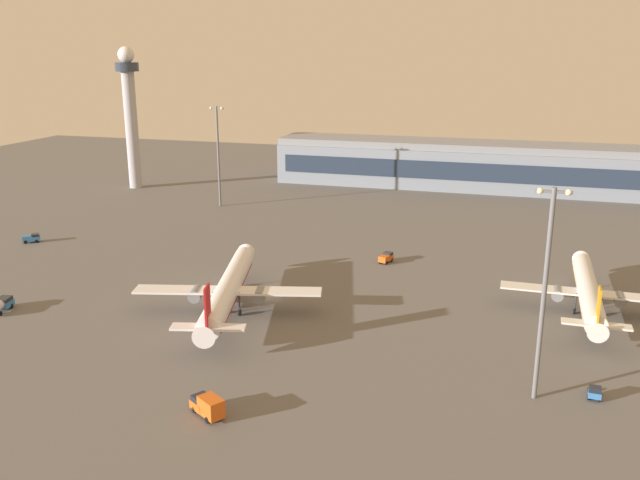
# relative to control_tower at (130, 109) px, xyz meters

# --- Properties ---
(ground_plane) EXTENTS (416.00, 416.00, 0.00)m
(ground_plane) POSITION_rel_control_tower_xyz_m (85.41, -90.00, -27.90)
(ground_plane) COLOR #605E5B
(terminal_building) EXTENTS (165.10, 22.40, 16.40)m
(terminal_building) POSITION_rel_control_tower_xyz_m (128.62, 33.50, -19.80)
(terminal_building) COLOR gray
(terminal_building) RESTS_ON ground
(control_tower) EXTENTS (8.00, 8.00, 48.99)m
(control_tower) POSITION_rel_control_tower_xyz_m (0.00, 0.00, 0.00)
(control_tower) COLOR #A8A8B2
(control_tower) RESTS_ON ground
(airplane_terminal_side) EXTENTS (35.63, 45.43, 11.80)m
(airplane_terminal_side) POSITION_rel_control_tower_xyz_m (80.27, -99.17, -23.44)
(airplane_terminal_side) COLOR white
(airplane_terminal_side) RESTS_ON ground
(airplane_far_stand) EXTENTS (32.34, 41.62, 10.70)m
(airplane_far_stand) POSITION_rel_control_tower_xyz_m (146.12, -80.02, -23.85)
(airplane_far_stand) COLOR silver
(airplane_far_stand) RESTS_ON ground
(pushback_tug) EXTENTS (2.01, 3.19, 2.05)m
(pushback_tug) POSITION_rel_control_tower_xyz_m (144.46, -115.33, -26.83)
(pushback_tug) COLOR #3372BF
(pushback_tug) RESTS_ON ground
(maintenance_van) EXTENTS (3.09, 4.53, 2.25)m
(maintenance_van) POSITION_rel_control_tower_xyz_m (103.42, -60.87, -26.72)
(maintenance_van) COLOR #D85919
(maintenance_van) RESTS_ON ground
(baggage_tractor) EXTENTS (4.51, 3.99, 2.25)m
(baggage_tractor) POSITION_rel_control_tower_xyz_m (12.08, -70.34, -26.72)
(baggage_tractor) COLOR #3372BF
(baggage_tractor) RESTS_ON ground
(catering_truck) EXTENTS (6.02, 5.05, 3.05)m
(catering_truck) POSITION_rel_control_tower_xyz_m (93.11, -135.17, -26.32)
(catering_truck) COLOR #D85919
(catering_truck) RESTS_ON ground
(fuel_truck) EXTENTS (3.38, 6.58, 2.35)m
(fuel_truck) POSITION_rel_control_tower_xyz_m (38.53, -111.90, -26.53)
(fuel_truck) COLOR #3372BF
(fuel_truck) RESTS_ON ground
(apron_light_west) EXTENTS (4.80, 0.90, 31.32)m
(apron_light_west) POSITION_rel_control_tower_xyz_m (41.56, -18.43, -10.33)
(apron_light_west) COLOR slate
(apron_light_west) RESTS_ON ground
(apron_light_east) EXTENTS (4.80, 0.90, 30.99)m
(apron_light_east) POSITION_rel_control_tower_xyz_m (136.18, -117.26, -10.50)
(apron_light_east) COLOR slate
(apron_light_east) RESTS_ON ground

